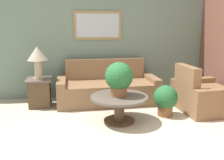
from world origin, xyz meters
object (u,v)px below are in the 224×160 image
object	(u,v)px
table_lamp	(37,56)
armchair	(203,96)
potted_plant_on_table	(119,78)
side_table	(40,92)
couch_main	(107,89)
coffee_table	(119,103)
potted_plant_floor	(166,99)

from	to	relation	value
table_lamp	armchair	bearing A→B (deg)	-14.11
armchair	table_lamp	distance (m)	3.40
armchair	potted_plant_on_table	xyz separation A→B (m)	(-1.75, -0.28, 0.50)
armchair	side_table	size ratio (longest dim) A/B	1.92
side_table	table_lamp	xyz separation A→B (m)	(-0.00, 0.00, 0.75)
side_table	potted_plant_on_table	xyz separation A→B (m)	(1.46, -1.09, 0.49)
armchair	potted_plant_on_table	size ratio (longest dim) A/B	1.92
couch_main	side_table	bearing A→B (deg)	-177.26
couch_main	coffee_table	distance (m)	1.17
armchair	table_lamp	xyz separation A→B (m)	(-3.21, 0.81, 0.76)
potted_plant_on_table	couch_main	bearing A→B (deg)	91.12
couch_main	potted_plant_floor	xyz separation A→B (m)	(0.94, -1.03, 0.03)
coffee_table	side_table	size ratio (longest dim) A/B	1.69
potted_plant_on_table	side_table	bearing A→B (deg)	143.19
potted_plant_floor	potted_plant_on_table	bearing A→B (deg)	-172.30
armchair	potted_plant_floor	world-z (taller)	armchair
armchair	table_lamp	world-z (taller)	table_lamp
coffee_table	side_table	distance (m)	1.83
couch_main	coffee_table	xyz separation A→B (m)	(0.03, -1.17, 0.05)
armchair	potted_plant_on_table	distance (m)	1.85
coffee_table	table_lamp	distance (m)	1.96
side_table	couch_main	bearing A→B (deg)	2.74
table_lamp	coffee_table	bearing A→B (deg)	-37.08
side_table	potted_plant_on_table	distance (m)	1.88
armchair	coffee_table	distance (m)	1.77
potted_plant_on_table	coffee_table	bearing A→B (deg)	-70.28
armchair	potted_plant_floor	distance (m)	0.85
potted_plant_floor	side_table	bearing A→B (deg)	157.82
couch_main	potted_plant_floor	world-z (taller)	couch_main
couch_main	side_table	xyz separation A→B (m)	(-1.43, -0.07, 0.01)
coffee_table	side_table	bearing A→B (deg)	142.92
table_lamp	potted_plant_on_table	world-z (taller)	table_lamp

